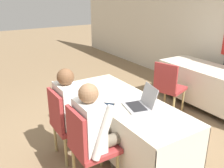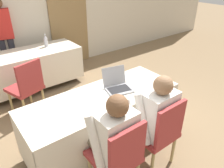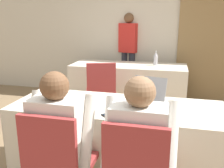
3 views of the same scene
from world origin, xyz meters
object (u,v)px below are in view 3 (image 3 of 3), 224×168
laptop (145,101)px  chair_near_left (57,163)px  cell_phone (110,114)px  person_red_shirt (128,49)px  water_bottle (156,59)px  person_checkered_shirt (62,136)px  person_white_shirt (140,145)px  chair_far_spare (101,89)px

laptop → chair_near_left: (-0.54, -0.69, -0.28)m
cell_phone → person_red_shirt: person_red_shirt is taller
water_bottle → person_checkered_shirt: bearing=-100.2°
person_white_shirt → water_bottle: bearing=-88.0°
cell_phone → person_white_shirt: 0.44m
water_bottle → chair_near_left: size_ratio=0.27×
cell_phone → person_white_shirt: person_white_shirt is taller
water_bottle → person_white_shirt: person_white_shirt is taller
laptop → chair_near_left: size_ratio=0.42×
person_red_shirt → cell_phone: bearing=-69.2°
water_bottle → chair_near_left: (-0.48, -2.77, -0.34)m
cell_phone → person_checkered_shirt: (-0.28, -0.32, -0.08)m
chair_far_spare → person_red_shirt: person_red_shirt is taller
cell_phone → water_bottle: (0.20, 2.35, 0.10)m
person_checkered_shirt → person_red_shirt: (-0.09, 3.25, 0.26)m
laptop → chair_far_spare: laptop is taller
chair_near_left → person_checkered_shirt: bearing=-90.0°
laptop → water_bottle: 2.08m
chair_near_left → person_red_shirt: 3.38m
chair_near_left → person_red_shirt: size_ratio=0.57×
cell_phone → chair_far_spare: size_ratio=0.17×
chair_near_left → person_white_shirt: 0.61m
water_bottle → person_checkered_shirt: 2.71m
chair_near_left → person_checkered_shirt: (0.00, 0.10, 0.16)m
cell_phone → person_checkered_shirt: person_checkered_shirt is taller
cell_phone → water_bottle: bearing=129.8°
chair_far_spare → cell_phone: bearing=91.2°
person_checkered_shirt → person_red_shirt: person_red_shirt is taller
person_white_shirt → person_red_shirt: bearing=-78.5°
person_checkered_shirt → person_white_shirt: (0.57, 0.00, 0.00)m
cell_phone → chair_far_spare: bearing=153.6°
water_bottle → chair_far_spare: water_bottle is taller
laptop → cell_phone: laptop is taller
chair_near_left → water_bottle: bearing=-99.9°
water_bottle → cell_phone: bearing=-94.8°
water_bottle → chair_far_spare: bearing=-129.5°
person_white_shirt → chair_near_left: bearing=10.2°
chair_far_spare → person_red_shirt: (0.14, 1.44, 0.42)m
person_checkered_shirt → chair_far_spare: bearing=-82.9°
cell_phone → chair_near_left: size_ratio=0.17×
person_checkered_shirt → laptop: bearing=-132.5°
laptop → person_red_shirt: 2.74m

